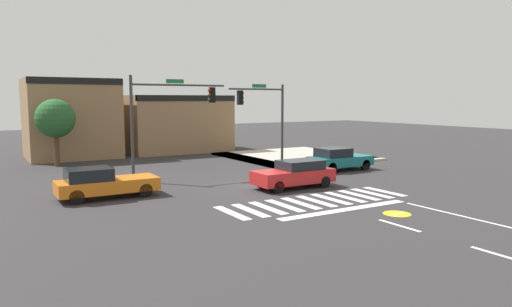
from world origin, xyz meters
TOP-DOWN VIEW (x-y plane):
  - ground_plane at (0.00, 0.00)m, footprint 120.00×120.00m
  - crosswalk_near at (0.00, -4.50)m, footprint 9.33×2.74m
  - lane_markings at (1.06, -12.74)m, footprint 6.80×24.25m
  - bike_detector_marking at (1.34, -8.17)m, footprint 1.15×1.15m
  - curb_corner_northeast at (8.49, 9.42)m, footprint 10.00×10.60m
  - storefront_row at (-1.90, 19.20)m, footprint 16.86×6.62m
  - traffic_signal_northwest at (-3.55, 5.04)m, footprint 5.95×0.32m
  - traffic_signal_northeast at (3.72, 5.99)m, footprint 4.33×0.32m
  - car_red at (1.13, -1.24)m, footprint 4.41×1.81m
  - car_teal at (7.24, 2.29)m, footprint 4.29×1.94m
  - car_orange at (-8.32, 1.27)m, footprint 4.67×1.82m
  - roadside_tree at (-8.50, 14.00)m, footprint 2.71×2.71m

SIDE VIEW (x-z plane):
  - ground_plane at x=0.00m, z-range 0.00..0.00m
  - bike_detector_marking at x=1.34m, z-range 0.00..0.01m
  - crosswalk_near at x=0.00m, z-range 0.00..0.01m
  - lane_markings at x=1.06m, z-range 0.00..0.01m
  - curb_corner_northeast at x=8.49m, z-range 0.00..0.15m
  - car_orange at x=-8.32m, z-range 0.00..1.49m
  - car_red at x=1.13m, z-range 0.02..1.49m
  - car_teal at x=7.24m, z-range 0.01..1.54m
  - storefront_row at x=-1.90m, z-range -0.31..6.04m
  - roadside_tree at x=-8.50m, z-range 0.99..5.74m
  - traffic_signal_northeast at x=3.72m, z-range 1.12..6.86m
  - traffic_signal_northwest at x=-3.55m, z-range 1.16..7.24m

